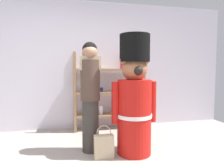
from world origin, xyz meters
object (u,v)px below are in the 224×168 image
at_px(person_shopper, 90,92).
at_px(shopping_bag, 104,146).
at_px(merchandise_shelf, 109,91).
at_px(teddy_bear_guard, 134,98).

xyz_separation_m(person_shopper, shopping_bag, (0.16, -0.26, -0.71)).
height_order(merchandise_shelf, shopping_bag, merchandise_shelf).
xyz_separation_m(merchandise_shelf, person_shopper, (-0.48, -1.06, 0.10)).
bearing_deg(person_shopper, teddy_bear_guard, -18.06).
bearing_deg(shopping_bag, merchandise_shelf, 76.16).
distance_m(teddy_bear_guard, person_shopper, 0.64).
distance_m(merchandise_shelf, shopping_bag, 1.50).
distance_m(teddy_bear_guard, shopping_bag, 0.78).
bearing_deg(person_shopper, merchandise_shelf, 65.61).
xyz_separation_m(merchandise_shelf, shopping_bag, (-0.33, -1.33, -0.61)).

